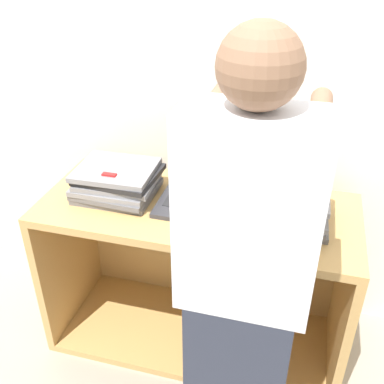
% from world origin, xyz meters
% --- Properties ---
extents(ground_plane, '(12.00, 12.00, 0.00)m').
position_xyz_m(ground_plane, '(0.00, 0.00, 0.00)').
color(ground_plane, '#9E9384').
extents(wall_back, '(8.00, 0.05, 2.40)m').
position_xyz_m(wall_back, '(0.00, 0.68, 1.20)').
color(wall_back, silver).
rests_on(wall_back, ground_plane).
extents(cart, '(1.35, 0.57, 0.78)m').
position_xyz_m(cart, '(0.00, 0.36, 0.39)').
color(cart, tan).
rests_on(cart, ground_plane).
extents(laptop_open, '(0.33, 0.40, 0.27)m').
position_xyz_m(laptop_open, '(0.00, 0.35, 0.83)').
color(laptop_open, '#333338').
rests_on(laptop_open, cart).
extents(laptop_stack_left, '(0.35, 0.30, 0.13)m').
position_xyz_m(laptop_stack_left, '(-0.36, 0.29, 0.84)').
color(laptop_stack_left, slate).
rests_on(laptop_stack_left, cart).
extents(laptop_stack_right, '(0.36, 0.30, 0.13)m').
position_xyz_m(laptop_stack_right, '(0.36, 0.29, 0.84)').
color(laptop_stack_right, slate).
rests_on(laptop_stack_right, cart).
extents(person, '(0.40, 0.53, 1.62)m').
position_xyz_m(person, '(0.28, -0.20, 0.81)').
color(person, '#2D3342').
rests_on(person, ground_plane).
extents(inventory_tag, '(0.06, 0.02, 0.01)m').
position_xyz_m(inventory_tag, '(-0.36, 0.22, 0.91)').
color(inventory_tag, red).
rests_on(inventory_tag, laptop_stack_left).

